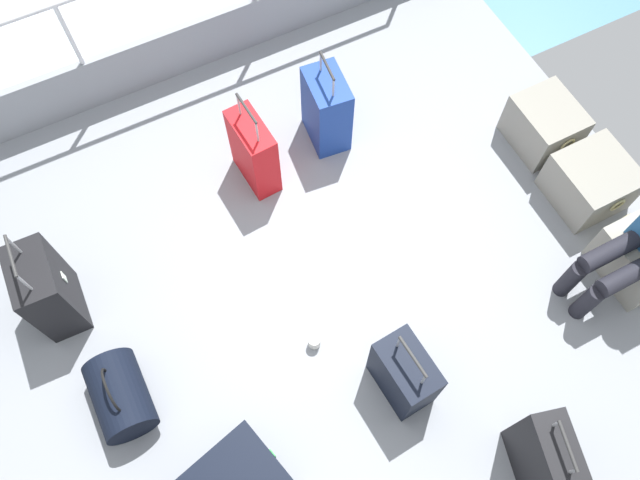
{
  "coord_description": "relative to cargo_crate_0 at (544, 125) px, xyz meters",
  "views": [
    {
      "loc": [
        1.41,
        -0.59,
        4.05
      ],
      "look_at": [
        -0.19,
        0.24,
        0.25
      ],
      "focal_mm": 35.49,
      "sensor_mm": 36.0,
      "label": 1
    }
  ],
  "objects": [
    {
      "name": "ground_plane",
      "position": [
        0.3,
        -2.16,
        -0.22
      ],
      "size": [
        4.4,
        5.2,
        0.06
      ],
      "primitive_type": "cube",
      "color": "gray"
    },
    {
      "name": "gunwale_port",
      "position": [
        -1.87,
        -2.16,
        0.04
      ],
      "size": [
        0.06,
        5.2,
        0.45
      ],
      "primitive_type": "cube",
      "color": "gray",
      "rests_on": "ground_plane"
    },
    {
      "name": "cargo_crate_0",
      "position": [
        0.0,
        0.0,
        0.0
      ],
      "size": [
        0.52,
        0.41,
        0.38
      ],
      "color": "gray",
      "rests_on": "ground_plane"
    },
    {
      "name": "cargo_crate_1",
      "position": [
        0.55,
        0.01,
        -0.0
      ],
      "size": [
        0.53,
        0.48,
        0.37
      ],
      "color": "gray",
      "rests_on": "ground_plane"
    },
    {
      "name": "suitcase_1",
      "position": [
        -0.78,
        -1.41,
        0.12
      ],
      "size": [
        0.42,
        0.3,
        0.79
      ],
      "color": "navy",
      "rests_on": "ground_plane"
    },
    {
      "name": "suitcase_2",
      "position": [
        -0.69,
        -2.03,
        0.11
      ],
      "size": [
        0.43,
        0.22,
        0.81
      ],
      "color": "red",
      "rests_on": "ground_plane"
    },
    {
      "name": "suitcase_3",
      "position": [
        1.91,
        -1.43,
        0.12
      ],
      "size": [
        0.43,
        0.29,
        0.72
      ],
      "color": "black",
      "rests_on": "ground_plane"
    },
    {
      "name": "suitcase_4",
      "position": [
        -0.33,
        -3.62,
        0.14
      ],
      "size": [
        0.44,
        0.27,
        0.87
      ],
      "color": "black",
      "rests_on": "ground_plane"
    },
    {
      "name": "suitcase_5",
      "position": [
        1.14,
        -1.88,
        0.06
      ],
      "size": [
        0.43,
        0.28,
        0.66
      ],
      "color": "black",
      "rests_on": "ground_plane"
    },
    {
      "name": "duffel_bag",
      "position": [
        0.45,
        -3.47,
        -0.02
      ],
      "size": [
        0.49,
        0.33,
        0.47
      ],
      "color": "black",
      "rests_on": "ground_plane"
    },
    {
      "name": "paper_cup",
      "position": [
        0.66,
        -2.24,
        -0.14
      ],
      "size": [
        0.08,
        0.08,
        0.1
      ],
      "primitive_type": "cylinder",
      "color": "white",
      "rests_on": "ground_plane"
    }
  ]
}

